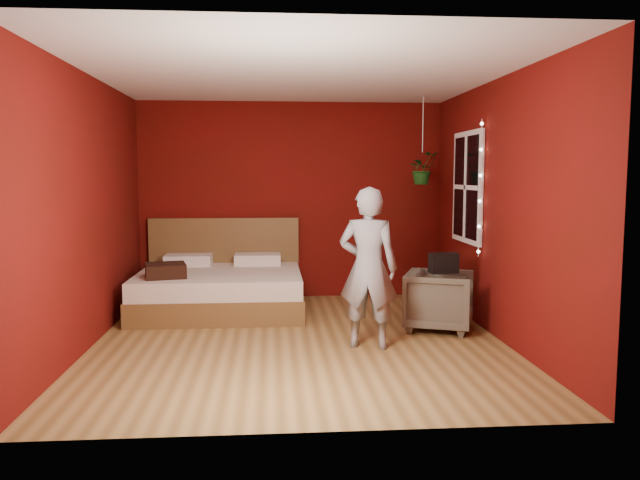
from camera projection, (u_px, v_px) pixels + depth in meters
The scene contains 10 objects.
floor at pixel (299, 340), 6.22m from camera, with size 4.50×4.50×0.00m, color olive.
room_walls at pixel (298, 171), 6.05m from camera, with size 4.04×4.54×2.62m.
window at pixel (467, 187), 7.11m from camera, with size 0.05×0.97×1.27m.
fairy_lights at pixel (480, 188), 6.59m from camera, with size 0.04×0.04×1.45m.
bed at pixel (221, 287), 7.57m from camera, with size 1.96×1.66×1.08m.
person at pixel (368, 268), 5.89m from camera, with size 0.56×0.37×1.53m, color gray.
armchair at pixel (439, 301), 6.60m from camera, with size 0.67×0.69×0.63m, color #605B4B.
handbag at pixel (444, 263), 6.45m from camera, with size 0.29×0.14×0.21m, color black.
throw_pillow at pixel (166, 270), 7.04m from camera, with size 0.44×0.44×0.15m, color black.
hanging_plant at pixel (422, 169), 7.68m from camera, with size 0.43×0.40×1.08m.
Camera 1 is at (-0.27, -6.08, 1.64)m, focal length 35.00 mm.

